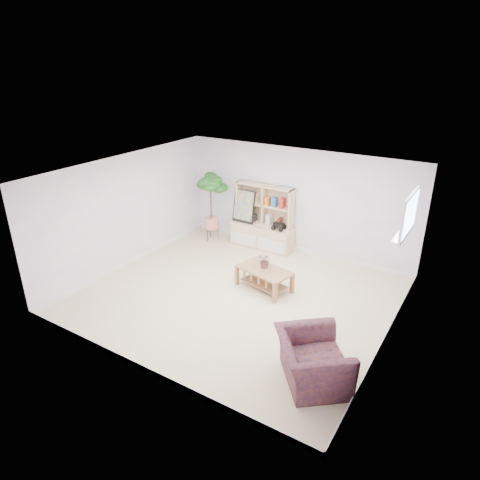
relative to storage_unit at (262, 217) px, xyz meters
The scene contains 14 objects.
floor 2.47m from the storage_unit, 72.05° to the right, with size 5.50×5.00×0.01m, color #D2B68B.
ceiling 2.87m from the storage_unit, 72.05° to the right, with size 5.50×5.00×0.01m, color white.
walls 2.40m from the storage_unit, 72.05° to the right, with size 5.51×5.01×2.40m.
baseboard 2.46m from the storage_unit, 72.05° to the right, with size 5.50×5.00×0.10m, color white, non-canonical shape.
window 4.02m from the storage_unit, 25.39° to the right, with size 0.10×0.98×0.68m, color #CBE7FF, non-canonical shape.
window_sill 3.88m from the storage_unit, 25.78° to the right, with size 0.14×1.00×0.04m, color white.
storage_unit is the anchor object (origin of this frame).
poster 0.52m from the storage_unit, behind, with size 0.56×0.13×0.78m, color gold, non-canonical shape.
toy_truck 0.48m from the storage_unit, ahead, with size 0.35×0.24×0.19m, color black, non-canonical shape.
coffee_table 2.06m from the storage_unit, 59.53° to the right, with size 1.05×0.57×0.43m, color brown, non-canonical shape.
table_plant 1.94m from the storage_unit, 59.20° to the right, with size 0.27×0.24×0.30m, color #18501B.
floor_tree 1.30m from the storage_unit, 168.23° to the right, with size 0.62×0.62×1.68m, color #154A14, non-canonical shape.
armchair 4.61m from the storage_unit, 52.03° to the right, with size 1.05×0.91×0.78m, color #16153B.
sill_plant 3.86m from the storage_unit, 23.67° to the right, with size 0.13×0.11×0.24m, color #154A14.
Camera 1 is at (3.77, -5.95, 4.23)m, focal length 32.00 mm.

